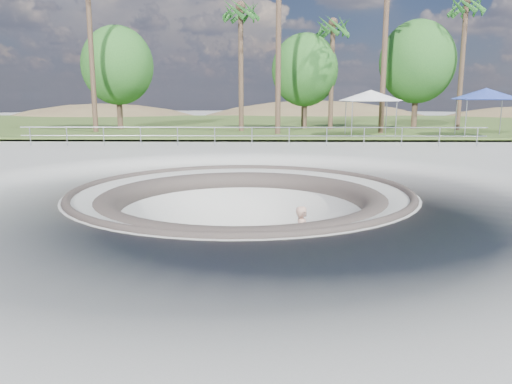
% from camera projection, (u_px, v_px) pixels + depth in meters
% --- Properties ---
extents(ground, '(180.00, 180.00, 0.00)m').
position_uv_depth(ground, '(242.00, 191.00, 15.07)').
color(ground, '#AEADA8').
rests_on(ground, ground).
extents(skate_bowl, '(14.00, 14.00, 4.10)m').
position_uv_depth(skate_bowl, '(242.00, 249.00, 15.41)').
color(skate_bowl, '#AEADA8').
rests_on(skate_bowl, ground).
extents(grass_strip, '(180.00, 36.00, 0.12)m').
position_uv_depth(grass_strip, '(258.00, 123.00, 48.40)').
color(grass_strip, '#435C24').
rests_on(grass_strip, ground).
extents(distant_hills, '(103.20, 45.00, 28.60)m').
position_uv_depth(distant_hills, '(286.00, 165.00, 72.46)').
color(distant_hills, brown).
rests_on(distant_hills, ground).
extents(safety_railing, '(25.00, 0.06, 1.03)m').
position_uv_depth(safety_railing, '(252.00, 136.00, 26.72)').
color(safety_railing, '#929599').
rests_on(safety_railing, ground).
extents(skateboard, '(0.89, 0.56, 0.09)m').
position_uv_depth(skateboard, '(302.00, 268.00, 13.72)').
color(skateboard, '#975E3C').
rests_on(skateboard, ground).
extents(skater, '(0.42, 0.63, 1.72)m').
position_uv_depth(skater, '(302.00, 237.00, 13.55)').
color(skater, tan).
rests_on(skater, skateboard).
extents(canopy_white, '(5.79, 5.79, 2.93)m').
position_uv_depth(canopy_white, '(371.00, 96.00, 32.07)').
color(canopy_white, '#929599').
rests_on(canopy_white, ground).
extents(canopy_blue, '(5.96, 5.96, 3.05)m').
position_uv_depth(canopy_blue, '(486.00, 94.00, 31.92)').
color(canopy_blue, '#929599').
rests_on(canopy_blue, ground).
extents(palm_b, '(2.60, 2.60, 9.68)m').
position_uv_depth(palm_b, '(241.00, 14.00, 35.27)').
color(palm_b, brown).
rests_on(palm_b, ground).
extents(palm_d, '(2.60, 2.60, 8.89)m').
position_uv_depth(palm_d, '(333.00, 29.00, 37.59)').
color(palm_d, brown).
rests_on(palm_d, ground).
extents(palm_f, '(2.60, 2.60, 10.29)m').
position_uv_depth(palm_f, '(466.00, 9.00, 36.30)').
color(palm_f, brown).
rests_on(palm_f, ground).
extents(bushy_tree_left, '(5.54, 5.04, 8.00)m').
position_uv_depth(bushy_tree_left, '(117.00, 66.00, 38.65)').
color(bushy_tree_left, brown).
rests_on(bushy_tree_left, ground).
extents(bushy_tree_mid, '(5.17, 4.70, 7.46)m').
position_uv_depth(bushy_tree_mid, '(305.00, 70.00, 38.91)').
color(bushy_tree_mid, brown).
rests_on(bushy_tree_mid, ground).
extents(bushy_tree_right, '(5.85, 5.32, 8.45)m').
position_uv_depth(bushy_tree_right, '(417.00, 62.00, 38.72)').
color(bushy_tree_right, brown).
rests_on(bushy_tree_right, ground).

